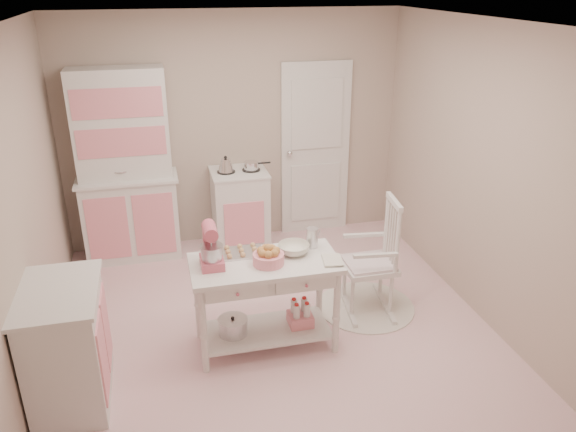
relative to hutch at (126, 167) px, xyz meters
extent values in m
plane|color=pink|center=(1.21, -1.66, -1.04)|extent=(3.80, 3.80, 0.00)
cube|color=white|center=(1.21, -1.66, 1.56)|extent=(3.80, 3.80, 0.04)
cube|color=#B9A596|center=(1.21, 0.24, 0.26)|extent=(3.80, 0.04, 2.60)
cube|color=#B9A596|center=(1.21, -3.56, 0.26)|extent=(3.80, 0.04, 2.60)
cube|color=#B9A596|center=(-0.69, -1.66, 0.26)|extent=(0.04, 3.80, 2.60)
cube|color=#B9A596|center=(3.11, -1.66, 0.26)|extent=(0.04, 3.80, 2.60)
cube|color=silver|center=(2.16, 0.21, -0.02)|extent=(0.82, 0.05, 2.04)
cube|color=silver|center=(0.00, 0.00, 0.00)|extent=(1.06, 0.50, 2.08)
cube|color=silver|center=(1.20, -0.05, -0.58)|extent=(0.62, 0.57, 0.92)
cube|color=silver|center=(-0.42, -2.29, -0.58)|extent=(0.54, 0.84, 0.92)
cylinder|color=white|center=(2.14, -1.64, -1.03)|extent=(0.92, 0.92, 0.01)
cube|color=silver|center=(2.14, -1.64, -0.49)|extent=(0.56, 0.77, 1.10)
cube|color=silver|center=(1.10, -1.99, -0.64)|extent=(1.20, 0.60, 0.80)
cube|color=#D1586E|center=(0.68, -1.97, -0.07)|extent=(0.20, 0.28, 0.34)
cube|color=silver|center=(0.95, -1.81, -0.23)|extent=(0.34, 0.24, 0.02)
cylinder|color=pink|center=(1.12, -2.04, -0.19)|extent=(0.25, 0.25, 0.09)
imported|color=silver|center=(1.36, -1.91, -0.20)|extent=(0.26, 0.26, 0.08)
cylinder|color=silver|center=(1.54, -1.83, -0.16)|extent=(0.10, 0.10, 0.17)
imported|color=silver|center=(1.55, -2.11, -0.23)|extent=(0.18, 0.23, 0.02)
camera|label=1|loc=(0.33, -5.91, 1.87)|focal=35.00mm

